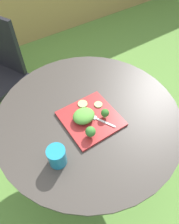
% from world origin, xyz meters
% --- Properties ---
extents(ground_plane, '(12.00, 12.00, 0.00)m').
position_xyz_m(ground_plane, '(0.00, 0.00, 0.00)').
color(ground_plane, '#568438').
extents(patio_table, '(0.99, 0.99, 0.70)m').
position_xyz_m(patio_table, '(0.00, 0.00, 0.48)').
color(patio_table, '#38332D').
rests_on(patio_table, ground_plane).
extents(salad_plate, '(0.28, 0.28, 0.01)m').
position_xyz_m(salad_plate, '(-0.01, -0.04, 0.71)').
color(salad_plate, maroon).
rests_on(salad_plate, patio_table).
extents(drinking_glass, '(0.08, 0.08, 0.10)m').
position_xyz_m(drinking_glass, '(-0.26, -0.15, 0.75)').
color(drinking_glass, teal).
rests_on(drinking_glass, patio_table).
extents(fork, '(0.08, 0.15, 0.00)m').
position_xyz_m(fork, '(0.02, -0.07, 0.72)').
color(fork, silver).
rests_on(fork, salad_plate).
extents(lettuce_mound, '(0.12, 0.10, 0.05)m').
position_xyz_m(lettuce_mound, '(-0.04, -0.02, 0.74)').
color(lettuce_mound, '#519338').
rests_on(lettuce_mound, salad_plate).
extents(broccoli_floret_0, '(0.04, 0.04, 0.05)m').
position_xyz_m(broccoli_floret_0, '(0.05, -0.07, 0.75)').
color(broccoli_floret_0, '#99B770').
rests_on(broccoli_floret_0, salad_plate).
extents(broccoli_floret_1, '(0.05, 0.05, 0.06)m').
position_xyz_m(broccoli_floret_1, '(-0.07, -0.13, 0.75)').
color(broccoli_floret_1, '#99B770').
rests_on(broccoli_floret_1, salad_plate).
extents(cucumber_slice_0, '(0.04, 0.04, 0.01)m').
position_xyz_m(cucumber_slice_0, '(0.07, 0.01, 0.72)').
color(cucumber_slice_0, '#8EB766').
rests_on(cucumber_slice_0, salad_plate).
extents(cucumber_slice_1, '(0.05, 0.05, 0.01)m').
position_xyz_m(cucumber_slice_1, '(0.01, 0.07, 0.72)').
color(cucumber_slice_1, '#8EB766').
rests_on(cucumber_slice_1, salad_plate).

